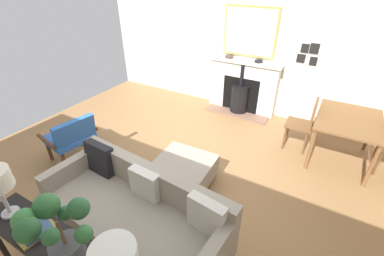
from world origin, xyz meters
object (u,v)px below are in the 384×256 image
ottoman (185,168)px  dining_chair_near_fireplace (306,121)px  console_table (63,255)px  fireplace (242,89)px  potted_plant (57,231)px  mantel_bowl_far (259,61)px  sofa (136,213)px  book_stack (37,231)px  dining_table (348,124)px  armchair_accent (71,136)px  mantel_bowl_near (229,57)px

ottoman → dining_chair_near_fireplace: dining_chair_near_fireplace is taller
console_table → dining_chair_near_fireplace: dining_chair_near_fireplace is taller
fireplace → potted_plant: (4.30, 0.27, 0.63)m
potted_plant → ottoman: bearing=-175.4°
mantel_bowl_far → ottoman: bearing=-3.2°
sofa → book_stack: book_stack is taller
console_table → dining_table: bearing=152.1°
potted_plant → armchair_accent: bearing=-127.0°
mantel_bowl_far → book_stack: bearing=-5.4°
fireplace → dining_table: 2.10m
mantel_bowl_near → armchair_accent: mantel_bowl_near is taller
fireplace → armchair_accent: (2.90, -1.59, -0.02)m
dining_table → dining_chair_near_fireplace: dining_chair_near_fireplace is taller
console_table → book_stack: size_ratio=5.89×
fireplace → console_table: (4.26, 0.11, 0.20)m
console_table → ottoman: bearing=179.7°
ottoman → sofa: bearing=-0.4°
mantel_bowl_far → console_table: size_ratio=0.09×
fireplace → book_stack: size_ratio=5.07×
mantel_bowl_near → dining_table: 2.46m
ottoman → console_table: 1.86m
dining_table → console_table: bearing=-27.9°
fireplace → mantel_bowl_far: size_ratio=9.44×
book_stack → potted_plant: bearing=86.1°
mantel_bowl_near → potted_plant: bearing=8.0°
fireplace → armchair_accent: size_ratio=1.86×
mantel_bowl_far → sofa: mantel_bowl_far is taller
ottoman → book_stack: bearing=-8.3°
sofa → potted_plant: potted_plant is taller
dining_table → book_stack: bearing=-31.0°
potted_plant → book_stack: size_ratio=2.06×
fireplace → mantel_bowl_far: 0.67m
mantel_bowl_far → dining_table: size_ratio=0.14×
sofa → book_stack: (0.81, -0.26, 0.45)m
mantel_bowl_far → ottoman: 2.63m
console_table → sofa: bearing=179.8°
fireplace → armchair_accent: fireplace is taller
potted_plant → mantel_bowl_near: bearing=-172.0°
fireplace → sofa: (3.46, 0.12, -0.13)m
book_stack → dining_chair_near_fireplace: 3.78m
sofa → dining_table: bearing=145.5°
mantel_bowl_near → armchair_accent: 3.23m
console_table → dining_table: (-3.44, 1.82, -0.04)m
console_table → book_stack: (0.01, -0.25, 0.12)m
armchair_accent → mantel_bowl_near: bearing=156.8°
ottoman → console_table: (1.80, -0.01, 0.45)m
book_stack → dining_table: bearing=149.0°
sofa → dining_chair_near_fireplace: size_ratio=2.39×
ottoman → dining_chair_near_fireplace: bearing=142.8°
mantel_bowl_far → book_stack: (4.29, -0.40, -0.29)m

